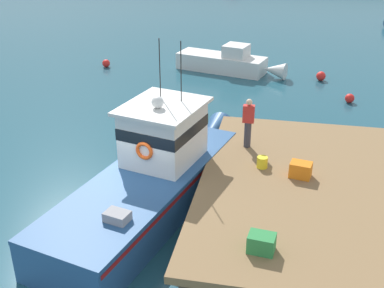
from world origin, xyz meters
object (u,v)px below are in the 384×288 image
at_px(main_fishing_boat, 154,174).
at_px(crate_stack_near_edge, 261,243).
at_px(crate_single_far, 301,170).
at_px(mooring_buoy_outer, 350,98).
at_px(moored_boat_far_left, 229,62).
at_px(deckhand_by_the_boat, 248,122).
at_px(mooring_buoy_inshore, 106,63).
at_px(mooring_buoy_spare_mooring, 321,76).
at_px(bait_bucket, 262,162).

height_order(main_fishing_boat, crate_stack_near_edge, main_fishing_boat).
xyz_separation_m(crate_single_far, mooring_buoy_outer, (2.35, 9.80, -1.21)).
distance_m(main_fishing_boat, crate_single_far, 4.28).
relative_size(main_fishing_boat, moored_boat_far_left, 1.60).
bearing_deg(crate_single_far, mooring_buoy_outer, 76.49).
distance_m(deckhand_by_the_boat, mooring_buoy_inshore, 14.64).
height_order(mooring_buoy_inshore, mooring_buoy_spare_mooring, mooring_buoy_spare_mooring).
height_order(main_fishing_boat, bait_bucket, main_fishing_boat).
distance_m(moored_boat_far_left, mooring_buoy_spare_mooring, 5.01).
height_order(moored_boat_far_left, mooring_buoy_outer, moored_boat_far_left).
relative_size(crate_stack_near_edge, bait_bucket, 1.76).
bearing_deg(bait_bucket, moored_boat_far_left, 101.56).
bearing_deg(deckhand_by_the_boat, main_fishing_boat, -141.55).
bearing_deg(bait_bucket, crate_stack_near_edge, -86.36).
xyz_separation_m(mooring_buoy_inshore, mooring_buoy_spare_mooring, (11.92, -0.12, 0.03)).
bearing_deg(crate_stack_near_edge, crate_single_far, 76.72).
distance_m(crate_single_far, mooring_buoy_spare_mooring, 13.01).
relative_size(main_fishing_boat, crate_stack_near_edge, 16.57).
bearing_deg(deckhand_by_the_boat, crate_stack_near_edge, -81.16).
xyz_separation_m(main_fishing_boat, crate_stack_near_edge, (3.38, -3.29, 0.41)).
distance_m(crate_stack_near_edge, mooring_buoy_spare_mooring, 16.70).
distance_m(bait_bucket, deckhand_by_the_boat, 1.61).
xyz_separation_m(bait_bucket, deckhand_by_the_boat, (-0.57, 1.33, 0.69)).
relative_size(main_fishing_boat, bait_bucket, 29.25).
xyz_separation_m(moored_boat_far_left, mooring_buoy_spare_mooring, (4.97, -0.60, -0.29)).
bearing_deg(crate_stack_near_edge, deckhand_by_the_boat, 98.84).
bearing_deg(mooring_buoy_inshore, mooring_buoy_spare_mooring, -0.59).
relative_size(crate_stack_near_edge, mooring_buoy_spare_mooring, 1.23).
height_order(deckhand_by_the_boat, mooring_buoy_spare_mooring, deckhand_by_the_boat).
xyz_separation_m(deckhand_by_the_boat, mooring_buoy_spare_mooring, (2.85, 11.22, -1.81)).
height_order(crate_stack_near_edge, mooring_buoy_inshore, crate_stack_near_edge).
xyz_separation_m(main_fishing_boat, moored_boat_far_left, (0.44, 13.84, -0.47)).
xyz_separation_m(crate_single_far, mooring_buoy_spare_mooring, (1.16, 12.91, -1.18)).
bearing_deg(bait_bucket, mooring_buoy_inshore, 127.27).
relative_size(crate_stack_near_edge, crate_single_far, 1.00).
relative_size(bait_bucket, mooring_buoy_spare_mooring, 0.70).
distance_m(deckhand_by_the_boat, mooring_buoy_outer, 9.25).
relative_size(crate_single_far, moored_boat_far_left, 0.10).
distance_m(crate_stack_near_edge, mooring_buoy_outer, 13.86).
bearing_deg(mooring_buoy_outer, moored_boat_far_left, 148.96).
bearing_deg(main_fishing_boat, deckhand_by_the_boat, 38.45).
height_order(moored_boat_far_left, mooring_buoy_inshore, moored_boat_far_left).
xyz_separation_m(deckhand_by_the_boat, moored_boat_far_left, (-2.12, 11.81, -1.52)).
bearing_deg(mooring_buoy_inshore, mooring_buoy_outer, -13.84).
bearing_deg(mooring_buoy_outer, main_fishing_boat, -123.04).
height_order(crate_single_far, mooring_buoy_outer, crate_single_far).
relative_size(crate_stack_near_edge, deckhand_by_the_boat, 0.37).
xyz_separation_m(deckhand_by_the_boat, mooring_buoy_outer, (4.04, 8.11, -1.84)).
bearing_deg(crate_single_far, mooring_buoy_spare_mooring, 84.84).
height_order(crate_stack_near_edge, mooring_buoy_outer, crate_stack_near_edge).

